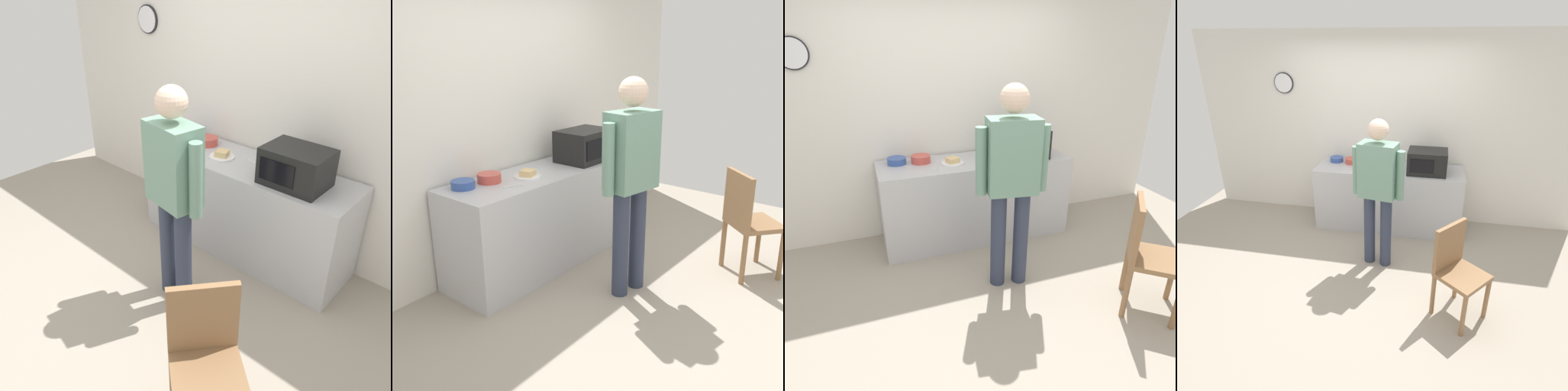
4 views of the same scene
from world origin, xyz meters
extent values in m
plane|color=#9E9384|center=(0.00, 0.00, 0.00)|extent=(6.00, 6.00, 0.00)
cube|color=silver|center=(0.00, 1.60, 1.30)|extent=(5.40, 0.10, 2.60)
cylinder|color=white|center=(-1.41, 1.54, 1.92)|extent=(0.25, 0.03, 0.25)
cylinder|color=black|center=(-1.41, 1.54, 1.92)|extent=(0.28, 0.02, 0.28)
cube|color=#B7B7BC|center=(0.14, 1.22, 0.44)|extent=(1.99, 0.62, 0.88)
cube|color=black|center=(0.64, 1.16, 1.03)|extent=(0.50, 0.38, 0.30)
cube|color=black|center=(0.58, 0.97, 1.03)|extent=(0.30, 0.01, 0.18)
cylinder|color=white|center=(-0.11, 1.18, 0.89)|extent=(0.23, 0.23, 0.01)
cube|color=#DEBC7E|center=(-0.11, 1.18, 0.92)|extent=(0.14, 0.14, 0.05)
cylinder|color=#33519E|center=(-0.64, 1.36, 0.91)|extent=(0.19, 0.19, 0.06)
cylinder|color=#C64C42|center=(-0.40, 1.33, 0.92)|extent=(0.20, 0.20, 0.07)
cube|color=silver|center=(-0.37, 1.08, 0.89)|extent=(0.17, 0.08, 0.01)
cube|color=silver|center=(0.16, 1.28, 0.89)|extent=(0.17, 0.08, 0.01)
cylinder|color=#2D344A|center=(0.25, 0.29, 0.44)|extent=(0.13, 0.13, 0.89)
cylinder|color=#2D344A|center=(0.05, 0.32, 0.44)|extent=(0.13, 0.13, 0.89)
cube|color=gray|center=(0.15, 0.31, 1.19)|extent=(0.43, 0.30, 0.60)
cylinder|color=gray|center=(0.39, 0.27, 1.16)|extent=(0.09, 0.09, 0.54)
cylinder|color=gray|center=(-0.10, 0.35, 1.16)|extent=(0.09, 0.09, 0.54)
sphere|color=beige|center=(0.15, 0.31, 1.63)|extent=(0.22, 0.22, 0.22)
cylinder|color=olive|center=(0.82, -0.41, 0.23)|extent=(0.04, 0.04, 0.45)
cylinder|color=olive|center=(1.05, -0.14, 0.23)|extent=(0.04, 0.04, 0.45)
cube|color=olive|center=(1.07, -0.39, 0.47)|extent=(0.56, 0.56, 0.04)
cube|color=olive|center=(0.94, -0.27, 0.71)|extent=(0.29, 0.33, 0.45)
camera|label=1|loc=(1.99, -1.50, 2.38)|focal=37.63mm
camera|label=2|loc=(-2.78, -1.55, 1.99)|focal=42.64mm
camera|label=3|loc=(-0.95, -2.04, 2.00)|focal=31.72mm
camera|label=4|loc=(0.73, -2.95, 2.44)|focal=30.30mm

